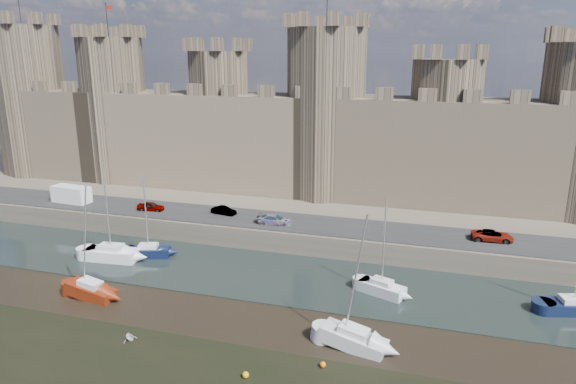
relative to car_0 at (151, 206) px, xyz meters
name	(u,v)px	position (x,y,z in m)	size (l,w,h in m)	color
water_channel	(253,273)	(17.55, -9.32, -3.05)	(160.00, 12.00, 0.08)	black
quay	(328,181)	(17.55, 26.68, -1.84)	(160.00, 60.00, 2.50)	#4C443A
road	(282,221)	(17.55, 0.68, -0.54)	(160.00, 7.00, 0.10)	black
castle	(307,130)	(16.92, 14.68, 8.58)	(108.50, 11.00, 29.00)	#42382B
car_0	(151,206)	(0.00, 0.00, 0.00)	(1.40, 3.49, 1.19)	gray
car_1	(224,211)	(9.72, 1.17, -0.06)	(1.14, 3.26, 1.08)	gray
car_2	(275,220)	(17.04, -0.55, -0.01)	(1.65, 4.05, 1.18)	gray
car_3	(492,236)	(41.46, 0.93, 0.03)	(2.05, 4.46, 1.24)	gray
van	(71,195)	(-12.31, 0.18, 0.56)	(5.30, 2.12, 2.31)	white
sailboat_0	(111,253)	(1.20, -10.50, -2.24)	(6.16, 2.86, 11.16)	silver
sailboat_1	(149,251)	(4.65, -8.47, -2.34)	(5.01, 3.11, 9.38)	black
sailboat_2	(382,287)	(30.95, -10.32, -2.31)	(4.78, 3.27, 9.61)	silver
sailboat_3	(573,305)	(47.68, -9.00, -2.36)	(5.60, 3.33, 9.21)	black
sailboat_4	(91,290)	(4.80, -18.80, -2.29)	(4.90, 2.26, 11.11)	#651D0B
sailboat_5	(354,338)	(29.91, -20.08, -2.31)	(5.43, 2.91, 11.11)	silver
dinghy_3	(130,337)	(12.55, -24.31, -2.75)	(1.14, 0.70, 1.32)	silver
buoy_1	(246,375)	(23.22, -26.16, -2.85)	(0.49, 0.49, 0.49)	#EB9F0A
buoy_3	(323,365)	(28.21, -23.35, -2.87)	(0.45, 0.45, 0.45)	orange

